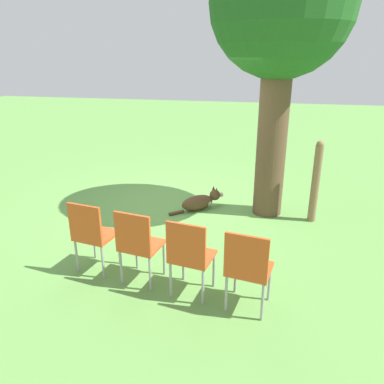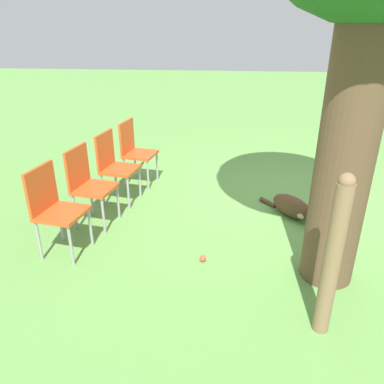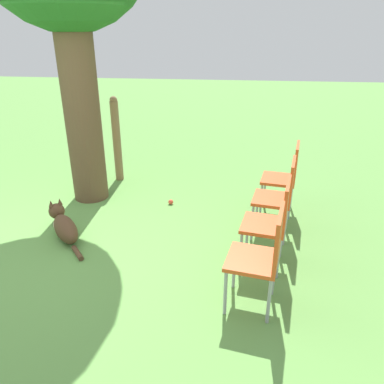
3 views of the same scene
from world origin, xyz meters
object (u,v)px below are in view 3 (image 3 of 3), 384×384
at_px(red_chair_2, 280,193).
at_px(tennis_ball, 171,202).
at_px(red_chair_0, 263,253).
at_px(dog, 64,226).
at_px(fence_post, 117,139).
at_px(red_chair_3, 286,174).
at_px(red_chair_1, 273,219).

relative_size(red_chair_2, tennis_ball, 13.74).
bearing_deg(red_chair_2, red_chair_0, 88.63).
xyz_separation_m(dog, fence_post, (0.09, 1.84, 0.52)).
bearing_deg(red_chair_3, dog, 30.36).
xyz_separation_m(fence_post, red_chair_1, (2.24, -2.13, -0.13)).
bearing_deg(red_chair_3, tennis_ball, 7.96).
distance_m(dog, red_chair_1, 2.38).
xyz_separation_m(red_chair_1, red_chair_2, (0.12, 0.63, 0.00)).
relative_size(red_chair_1, tennis_ball, 13.74).
relative_size(dog, red_chair_3, 0.90).
bearing_deg(red_chair_1, red_chair_2, -91.37).
relative_size(fence_post, red_chair_3, 1.41).
bearing_deg(red_chair_3, red_chair_1, 88.63).
bearing_deg(fence_post, red_chair_3, -19.25).
distance_m(fence_post, red_chair_1, 3.10).
height_order(dog, red_chair_2, red_chair_2).
distance_m(red_chair_1, red_chair_2, 0.64).
distance_m(red_chair_0, tennis_ball, 2.30).
height_order(red_chair_2, red_chair_3, same).
height_order(red_chair_0, red_chair_1, same).
bearing_deg(red_chair_2, red_chair_3, -91.37).
height_order(red_chair_0, red_chair_2, same).
bearing_deg(dog, fence_post, -42.68).
bearing_deg(dog, red_chair_0, -152.54).
bearing_deg(red_chair_0, dog, -12.88).
height_order(dog, red_chair_3, red_chair_3).
bearing_deg(red_chair_0, tennis_ball, -49.90).
bearing_deg(red_chair_3, red_chair_0, 88.63).
bearing_deg(tennis_ball, red_chair_2, -26.12).
bearing_deg(tennis_ball, red_chair_1, -46.11).
height_order(fence_post, tennis_ball, fence_post).
bearing_deg(red_chair_1, red_chair_3, -91.37).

